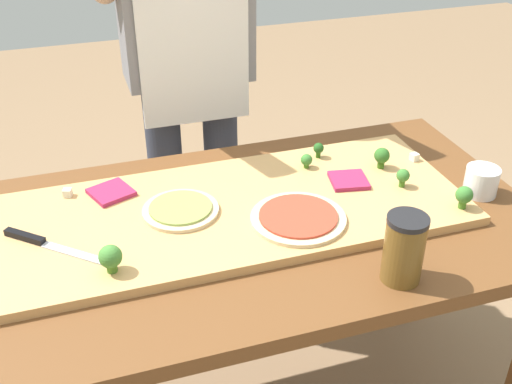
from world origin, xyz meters
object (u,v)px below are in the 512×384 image
at_px(pizza_whole_pesto_green, 181,210).
at_px(cook_center, 188,49).
at_px(broccoli_floret_center_right, 382,156).
at_px(broccoli_floret_front_right, 319,149).
at_px(cheese_crumble_a, 410,212).
at_px(broccoli_floret_back_mid, 307,160).
at_px(flour_cup, 481,183).
at_px(sauce_jar, 404,249).
at_px(prep_table, 231,258).
at_px(cheese_crumble_c, 68,193).
at_px(pizza_slice_far_left, 349,180).
at_px(chefs_knife, 41,242).
at_px(pizza_whole_tomato_red, 298,218).
at_px(broccoli_floret_front_mid, 403,176).
at_px(pizza_slice_far_right, 111,192).
at_px(broccoli_floret_center_left, 464,196).
at_px(cheese_crumble_b, 414,157).
at_px(broccoli_floret_back_left, 110,257).

height_order(pizza_whole_pesto_green, cook_center, cook_center).
height_order(broccoli_floret_center_right, broccoli_floret_front_right, broccoli_floret_center_right).
distance_m(broccoli_floret_center_right, cheese_crumble_a, 0.24).
height_order(pizza_whole_pesto_green, broccoli_floret_back_mid, broccoli_floret_back_mid).
bearing_deg(cook_center, flour_cup, -49.02).
bearing_deg(broccoli_floret_front_right, sauce_jar, -93.04).
bearing_deg(pizza_whole_pesto_green, prep_table, -27.80).
relative_size(broccoli_floret_front_right, cheese_crumble_c, 2.16).
distance_m(broccoli_floret_back_mid, flour_cup, 0.47).
bearing_deg(pizza_slice_far_left, chefs_knife, -177.23).
bearing_deg(sauce_jar, prep_table, 133.55).
distance_m(pizza_whole_tomato_red, cook_center, 0.76).
distance_m(broccoli_floret_front_mid, broccoli_floret_back_mid, 0.27).
distance_m(broccoli_floret_front_right, broccoli_floret_back_mid, 0.07).
bearing_deg(pizza_whole_pesto_green, pizza_slice_far_right, 138.10).
distance_m(pizza_slice_far_left, broccoli_floret_center_left, 0.30).
relative_size(pizza_whole_tomato_red, broccoli_floret_back_mid, 5.71).
height_order(broccoli_floret_center_right, cook_center, cook_center).
height_order(pizza_whole_pesto_green, flour_cup, flour_cup).
relative_size(chefs_knife, broccoli_floret_back_mid, 5.54).
bearing_deg(chefs_knife, sauce_jar, -24.44).
bearing_deg(prep_table, cheese_crumble_b, 11.56).
xyz_separation_m(pizza_slice_far_right, broccoli_floret_center_right, (0.74, -0.09, 0.03)).
distance_m(chefs_knife, cheese_crumble_c, 0.21).
bearing_deg(sauce_jar, broccoli_floret_back_left, 162.64).
height_order(pizza_slice_far_right, broccoli_floret_back_left, broccoli_floret_back_left).
xyz_separation_m(broccoli_floret_front_mid, broccoli_floret_back_mid, (-0.20, 0.17, -0.01)).
xyz_separation_m(broccoli_floret_back_mid, sauce_jar, (0.03, -0.49, 0.03)).
bearing_deg(pizza_slice_far_left, broccoli_floret_front_mid, -26.45).
relative_size(cheese_crumble_b, cheese_crumble_c, 1.01).
distance_m(pizza_slice_far_right, cheese_crumble_c, 0.11).
height_order(prep_table, broccoli_floret_center_left, broccoli_floret_center_left).
bearing_deg(sauce_jar, pizza_slice_far_left, 82.25).
bearing_deg(cheese_crumble_c, sauce_jar, -38.56).
bearing_deg(cheese_crumble_b, pizza_slice_far_right, 174.67).
relative_size(broccoli_floret_back_mid, sauce_jar, 0.26).
xyz_separation_m(chefs_knife, broccoli_floret_front_mid, (0.92, -0.02, 0.03)).
distance_m(broccoli_floret_center_left, cheese_crumble_b, 0.26).
xyz_separation_m(broccoli_floret_back_left, sauce_jar, (0.60, -0.19, 0.02)).
relative_size(pizza_slice_far_right, cheese_crumble_b, 4.69).
xyz_separation_m(broccoli_floret_back_left, flour_cup, (0.98, 0.06, -0.03)).
xyz_separation_m(broccoli_floret_center_left, cheese_crumble_b, (0.01, 0.26, -0.03)).
xyz_separation_m(broccoli_floret_front_right, broccoli_floret_back_mid, (-0.06, -0.05, -0.00)).
height_order(broccoli_floret_center_left, broccoli_floret_back_mid, broccoli_floret_center_left).
relative_size(prep_table, cheese_crumble_a, 118.67).
distance_m(broccoli_floret_back_left, flour_cup, 0.98).
relative_size(chefs_knife, pizza_slice_far_left, 2.38).
height_order(flour_cup, sauce_jar, sauce_jar).
height_order(broccoli_floret_front_mid, cheese_crumble_b, broccoli_floret_front_mid).
xyz_separation_m(broccoli_floret_front_mid, cheese_crumble_c, (-0.85, 0.22, -0.02)).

